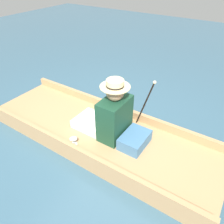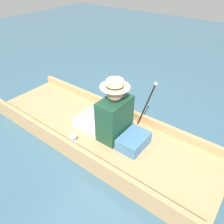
# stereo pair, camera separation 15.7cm
# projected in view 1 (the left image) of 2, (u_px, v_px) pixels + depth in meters

# --- Properties ---
(ground_plane) EXTENTS (16.00, 16.00, 0.00)m
(ground_plane) POSITION_uv_depth(u_px,v_px,m) (98.00, 138.00, 3.04)
(ground_plane) COLOR #385B70
(punt_boat) EXTENTS (1.06, 3.27, 0.26)m
(punt_boat) POSITION_uv_depth(u_px,v_px,m) (98.00, 133.00, 2.99)
(punt_boat) COLOR tan
(punt_boat) RESTS_ON ground_plane
(seat_cushion) EXTENTS (0.40, 0.28, 0.15)m
(seat_cushion) POSITION_uv_depth(u_px,v_px,m) (135.00, 140.00, 2.67)
(seat_cushion) COLOR teal
(seat_cushion) RESTS_ON punt_boat
(seated_person) EXTENTS (0.44, 0.76, 0.80)m
(seated_person) POSITION_uv_depth(u_px,v_px,m) (110.00, 115.00, 2.73)
(seated_person) COLOR white
(seated_person) RESTS_ON punt_boat
(teddy_bear) EXTENTS (0.28, 0.16, 0.40)m
(teddy_bear) POSITION_uv_depth(u_px,v_px,m) (124.00, 108.00, 3.05)
(teddy_bear) COLOR #846042
(teddy_bear) RESTS_ON punt_boat
(wine_glass) EXTENTS (0.09, 0.09, 0.09)m
(wine_glass) POSITION_uv_depth(u_px,v_px,m) (74.00, 140.00, 2.69)
(wine_glass) COLOR silver
(wine_glass) RESTS_ON punt_boat
(walking_cane) EXTENTS (0.04, 0.23, 0.71)m
(walking_cane) POSITION_uv_depth(u_px,v_px,m) (147.00, 99.00, 2.79)
(walking_cane) COLOR black
(walking_cane) RESTS_ON punt_boat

